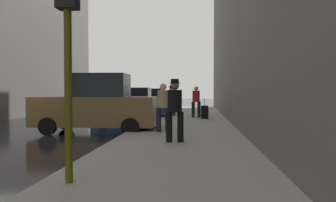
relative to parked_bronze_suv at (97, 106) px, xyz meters
The scene contains 12 objects.
ground_plane 3.15m from the parked_bronze_suv, 152.66° to the right, with size 120.00×120.00×0.00m, color black.
sidewalk 3.75m from the parked_bronze_suv, 22.19° to the right, with size 4.00×40.00×0.15m, color gray.
parked_bronze_suv is the anchor object (origin of this frame).
parked_blue_sedan 6.48m from the parked_bronze_suv, 90.00° to the left, with size 4.24×2.13×1.79m.
parked_gray_coupe 12.74m from the parked_bronze_suv, 90.00° to the left, with size 4.26×2.17×1.79m.
fire_hydrant 3.96m from the parked_bronze_suv, 62.62° to the left, with size 0.42×0.22×0.70m.
traffic_light 7.74m from the parked_bronze_suv, 75.78° to the right, with size 0.32×0.32×3.60m.
pedestrian_in_red_jacket 6.90m from the parked_bronze_suv, 56.76° to the left, with size 0.52×0.46×1.71m.
pedestrian_with_beanie 7.41m from the parked_bronze_suv, 71.81° to the left, with size 0.51×0.43×1.78m.
pedestrian_in_tan_coat 2.76m from the parked_bronze_suv, 16.46° to the right, with size 0.50×0.41×1.71m.
pedestrian_with_fedora 4.47m from the parked_bronze_suv, 43.80° to the right, with size 0.52×0.46×1.78m.
rolling_suitcase 6.56m from the parked_bronze_suv, 49.65° to the left, with size 0.38×0.57×1.04m.
Camera 1 is at (6.50, -10.89, 1.58)m, focal length 35.00 mm.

